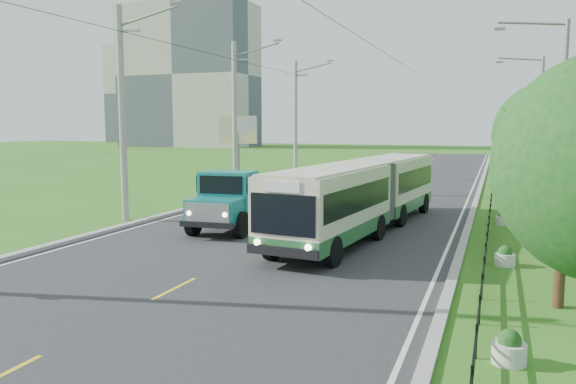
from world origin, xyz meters
The scene contains 27 objects.
ground centered at (0.00, 0.00, 0.00)m, with size 240.00×240.00×0.00m, color #306518.
road centered at (0.00, 20.00, 0.01)m, with size 14.00×120.00×0.02m, color #28282B.
curb_left centered at (-7.20, 20.00, 0.07)m, with size 0.40×120.00×0.15m, color #9E9E99.
curb_right centered at (7.15, 20.00, 0.05)m, with size 0.30×120.00×0.10m, color #9E9E99.
edge_line_left centered at (-6.65, 20.00, 0.02)m, with size 0.12×120.00×0.00m, color silver.
edge_line_right centered at (6.65, 20.00, 0.02)m, with size 0.12×120.00×0.00m, color silver.
centre_dash centered at (0.00, 0.00, 0.02)m, with size 0.12×2.20×0.00m, color yellow.
railing_right centered at (8.00, 14.00, 0.30)m, with size 0.04×40.00×0.60m, color black.
pole_near centered at (-8.26, 9.00, 5.09)m, with size 3.51×0.32×10.00m.
pole_mid centered at (-8.26, 21.00, 5.09)m, with size 3.51×0.32×10.00m.
pole_far centered at (-8.26, 33.00, 5.09)m, with size 3.51×0.32×10.00m.
tree_second centered at (9.86, 2.14, 3.52)m, with size 3.18×3.26×5.30m.
tree_third centered at (9.86, 8.14, 3.99)m, with size 3.60×3.62×6.00m.
tree_fourth centered at (9.86, 14.14, 3.59)m, with size 3.24×3.31×5.40m.
tree_fifth centered at (9.86, 20.14, 3.85)m, with size 3.48×3.52×5.80m.
tree_back centered at (9.86, 26.14, 3.65)m, with size 3.30×3.36×5.50m.
streetlight_mid centered at (10.64, 14.00, 4.90)m, with size 3.02×0.20×9.07m.
streetlight_far centered at (10.64, 28.00, 4.90)m, with size 3.02×0.20×9.07m.
planter_front centered at (8.60, -2.00, 0.29)m, with size 0.64×0.64×0.67m.
planter_near centered at (8.60, 6.00, 0.29)m, with size 0.64×0.64×0.67m.
planter_mid centered at (8.60, 14.00, 0.29)m, with size 0.64×0.64×0.67m.
planter_far centered at (8.60, 22.00, 0.29)m, with size 0.64×0.64×0.67m.
billboard_left centered at (-9.50, 24.00, 3.87)m, with size 3.00×0.20×5.20m.
apartment_near centered at (-55.00, 95.00, 15.00)m, with size 28.00×14.00×30.00m, color #B7B2A3.
apartment_far centered at (-80.00, 120.00, 13.00)m, with size 24.00×14.00×26.00m, color #B7B2A3.
bus centered at (2.99, 10.10, 1.75)m, with size 4.01×15.28×2.92m.
dump_truck centered at (-2.50, 9.08, 1.46)m, with size 2.80×6.29×2.58m.
Camera 1 is at (8.24, -13.07, 4.51)m, focal length 35.00 mm.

